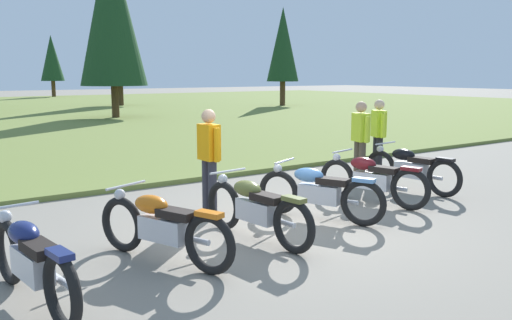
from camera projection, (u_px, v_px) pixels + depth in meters
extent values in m
plane|color=gray|center=(279.00, 226.00, 7.83)|extent=(140.00, 140.00, 0.00)
cylinder|color=#47331E|center=(54.00, 89.00, 49.27)|extent=(0.36, 0.36, 1.55)
cone|color=#193D1E|center=(52.00, 58.00, 48.81)|extent=(2.10, 2.10, 4.17)
cylinder|color=#47331E|center=(115.00, 103.00, 25.90)|extent=(0.36, 0.36, 1.64)
cone|color=#193D1E|center=(111.00, 9.00, 25.19)|extent=(3.18, 3.18, 7.20)
cylinder|color=#47331E|center=(121.00, 96.00, 35.65)|extent=(0.36, 0.36, 1.49)
cone|color=#193D1E|center=(118.00, 27.00, 34.94)|extent=(2.57, 2.57, 7.44)
cylinder|color=#47331E|center=(283.00, 94.00, 35.63)|extent=(0.36, 0.36, 1.71)
cone|color=#193D1E|center=(283.00, 44.00, 35.10)|extent=(2.12, 2.12, 4.82)
torus|color=black|center=(8.00, 252.00, 5.62)|extent=(0.19, 0.71, 0.70)
torus|color=black|center=(62.00, 292.00, 4.59)|extent=(0.19, 0.71, 0.70)
cube|color=silver|center=(32.00, 265.00, 5.10)|extent=(0.28, 0.66, 0.28)
ellipsoid|color=navy|center=(24.00, 233.00, 5.18)|extent=(0.32, 0.51, 0.22)
cube|color=black|center=(39.00, 248.00, 4.90)|extent=(0.28, 0.50, 0.10)
cube|color=navy|center=(60.00, 254.00, 4.54)|extent=(0.18, 0.34, 0.06)
cylinder|color=silver|center=(8.00, 207.00, 5.46)|extent=(0.62, 0.11, 0.03)
sphere|color=silver|center=(5.00, 217.00, 5.57)|extent=(0.14, 0.14, 0.14)
cylinder|color=silver|center=(60.00, 280.00, 4.99)|extent=(0.14, 0.55, 0.07)
torus|color=black|center=(122.00, 224.00, 6.65)|extent=(0.35, 0.69, 0.70)
torus|color=black|center=(210.00, 244.00, 5.88)|extent=(0.35, 0.69, 0.70)
cube|color=silver|center=(163.00, 229.00, 6.25)|extent=(0.42, 0.67, 0.28)
ellipsoid|color=orange|center=(151.00, 204.00, 6.31)|extent=(0.42, 0.54, 0.22)
cube|color=black|center=(177.00, 214.00, 6.10)|extent=(0.38, 0.53, 0.10)
cube|color=orange|center=(209.00, 214.00, 5.82)|extent=(0.25, 0.35, 0.06)
cylinder|color=silver|center=(126.00, 185.00, 6.51)|extent=(0.59, 0.25, 0.03)
sphere|color=silver|center=(120.00, 194.00, 6.60)|extent=(0.14, 0.14, 0.14)
cylinder|color=silver|center=(190.00, 239.00, 6.22)|extent=(0.26, 0.54, 0.07)
torus|color=black|center=(224.00, 205.00, 7.61)|extent=(0.18, 0.71, 0.70)
torus|color=black|center=(294.00, 226.00, 6.57)|extent=(0.18, 0.71, 0.70)
cube|color=silver|center=(256.00, 211.00, 7.08)|extent=(0.27, 0.66, 0.28)
ellipsoid|color=brown|center=(247.00, 189.00, 7.17)|extent=(0.31, 0.51, 0.22)
cube|color=black|center=(267.00, 198.00, 6.88)|extent=(0.27, 0.50, 0.10)
cube|color=brown|center=(294.00, 199.00, 6.52)|extent=(0.17, 0.33, 0.06)
cylinder|color=silver|center=(228.00, 171.00, 7.45)|extent=(0.62, 0.10, 0.03)
sphere|color=silver|center=(223.00, 179.00, 7.56)|extent=(0.14, 0.14, 0.14)
cylinder|color=silver|center=(279.00, 221.00, 6.97)|extent=(0.13, 0.55, 0.07)
torus|color=black|center=(279.00, 192.00, 8.45)|extent=(0.38, 0.68, 0.70)
torus|color=black|center=(363.00, 203.00, 7.74)|extent=(0.38, 0.68, 0.70)
cube|color=silver|center=(319.00, 194.00, 8.09)|extent=(0.45, 0.67, 0.28)
ellipsoid|color=#598CC6|center=(309.00, 175.00, 8.14)|extent=(0.43, 0.54, 0.22)
cube|color=black|center=(333.00, 181.00, 7.94)|extent=(0.40, 0.53, 0.10)
cube|color=#598CC6|center=(364.00, 180.00, 7.69)|extent=(0.26, 0.35, 0.06)
cylinder|color=silver|center=(284.00, 161.00, 8.32)|extent=(0.58, 0.28, 0.03)
sphere|color=silver|center=(278.00, 169.00, 8.40)|extent=(0.14, 0.14, 0.14)
cylinder|color=silver|center=(341.00, 201.00, 8.07)|extent=(0.29, 0.53, 0.07)
torus|color=black|center=(337.00, 178.00, 9.56)|extent=(0.26, 0.70, 0.70)
torus|color=black|center=(410.00, 189.00, 8.65)|extent=(0.26, 0.70, 0.70)
cube|color=silver|center=(372.00, 181.00, 9.10)|extent=(0.35, 0.67, 0.28)
ellipsoid|color=maroon|center=(363.00, 163.00, 9.17)|extent=(0.37, 0.53, 0.22)
cube|color=black|center=(384.00, 170.00, 8.92)|extent=(0.33, 0.52, 0.10)
cube|color=maroon|center=(411.00, 169.00, 8.60)|extent=(0.21, 0.34, 0.06)
cylinder|color=silver|center=(343.00, 151.00, 9.41)|extent=(0.61, 0.18, 0.03)
sphere|color=silver|center=(337.00, 157.00, 9.51)|extent=(0.14, 0.14, 0.14)
cylinder|color=silver|center=(392.00, 188.00, 9.02)|extent=(0.20, 0.55, 0.07)
torus|color=black|center=(380.00, 168.00, 10.63)|extent=(0.17, 0.71, 0.70)
torus|color=black|center=(444.00, 178.00, 9.58)|extent=(0.17, 0.71, 0.70)
cube|color=silver|center=(411.00, 170.00, 10.09)|extent=(0.26, 0.66, 0.28)
ellipsoid|color=black|center=(403.00, 155.00, 10.18)|extent=(0.31, 0.50, 0.22)
cube|color=black|center=(422.00, 160.00, 9.89)|extent=(0.27, 0.50, 0.10)
cube|color=black|center=(445.00, 160.00, 9.52)|extent=(0.17, 0.33, 0.06)
cylinder|color=silver|center=(385.00, 143.00, 10.47)|extent=(0.62, 0.09, 0.03)
sphere|color=silver|center=(380.00, 149.00, 10.58)|extent=(0.14, 0.14, 0.14)
cylinder|color=silver|center=(429.00, 177.00, 9.97)|extent=(0.12, 0.55, 0.07)
cylinder|color=black|center=(379.00, 158.00, 11.35)|extent=(0.14, 0.14, 0.88)
cylinder|color=black|center=(376.00, 156.00, 11.52)|extent=(0.14, 0.14, 0.88)
cube|color=#C6E52D|center=(379.00, 124.00, 11.32)|extent=(0.36, 0.42, 0.56)
sphere|color=beige|center=(379.00, 105.00, 11.26)|extent=(0.22, 0.22, 0.22)
cylinder|color=#C6E52D|center=(383.00, 126.00, 11.10)|extent=(0.09, 0.09, 0.52)
cylinder|color=#C6E52D|center=(375.00, 124.00, 11.55)|extent=(0.09, 0.09, 0.52)
cylinder|color=#2D2D38|center=(213.00, 188.00, 8.30)|extent=(0.14, 0.14, 0.88)
cylinder|color=#2D2D38|center=(207.00, 186.00, 8.45)|extent=(0.14, 0.14, 0.88)
cube|color=orange|center=(209.00, 142.00, 8.26)|extent=(0.23, 0.36, 0.56)
sphere|color=tan|center=(208.00, 116.00, 8.20)|extent=(0.22, 0.22, 0.22)
cylinder|color=orange|center=(217.00, 145.00, 8.08)|extent=(0.09, 0.09, 0.52)
cylinder|color=orange|center=(201.00, 142.00, 8.45)|extent=(0.09, 0.09, 0.52)
cylinder|color=#4C4233|center=(362.00, 164.00, 10.58)|extent=(0.14, 0.14, 0.88)
cylinder|color=#4C4233|center=(357.00, 162.00, 10.74)|extent=(0.14, 0.14, 0.88)
cube|color=#C6E52D|center=(361.00, 127.00, 10.54)|extent=(0.31, 0.40, 0.56)
sphere|color=tan|center=(361.00, 107.00, 10.48)|extent=(0.22, 0.22, 0.22)
cylinder|color=#C6E52D|center=(367.00, 129.00, 10.33)|extent=(0.09, 0.09, 0.52)
cylinder|color=#C6E52D|center=(355.00, 127.00, 10.76)|extent=(0.09, 0.09, 0.52)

